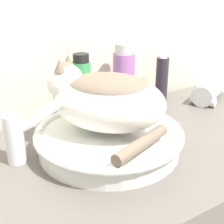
# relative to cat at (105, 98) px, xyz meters

# --- Properties ---
(sink_basin) EXTENTS (0.38, 0.38, 0.06)m
(sink_basin) POSITION_rel_cat_xyz_m (0.01, -0.01, -0.11)
(sink_basin) COLOR silver
(sink_basin) RESTS_ON vanity_counter
(cat) EXTENTS (0.32, 0.34, 0.18)m
(cat) POSITION_rel_cat_xyz_m (0.00, 0.00, 0.00)
(cat) COLOR silver
(cat) RESTS_ON sink_basin
(faucet) EXTENTS (0.14, 0.07, 0.15)m
(faucet) POSITION_rel_cat_xyz_m (-0.20, 0.05, -0.07)
(faucet) COLOR silver
(faucet) RESTS_ON vanity_counter
(hairspray_can_black) EXTENTS (0.04, 0.04, 0.18)m
(hairspray_can_black) POSITION_rel_cat_xyz_m (0.36, 0.21, -0.06)
(hairspray_can_black) COLOR #28232D
(hairspray_can_black) RESTS_ON vanity_counter
(shampoo_bottle_tall) EXTENTS (0.06, 0.06, 0.20)m
(shampoo_bottle_tall) POSITION_rel_cat_xyz_m (0.04, 0.21, -0.04)
(shampoo_bottle_tall) COLOR #338C4C
(shampoo_bottle_tall) RESTS_ON vanity_counter
(mouthwash_bottle) EXTENTS (0.07, 0.07, 0.22)m
(mouthwash_bottle) POSITION_rel_cat_xyz_m (0.20, 0.21, -0.03)
(mouthwash_bottle) COLOR #93569E
(mouthwash_bottle) RESTS_ON vanity_counter
(hair_dryer) EXTENTS (0.21, 0.14, 0.07)m
(hair_dryer) POSITION_rel_cat_xyz_m (0.50, 0.11, -0.10)
(hair_dryer) COLOR silver
(hair_dryer) RESTS_ON vanity_counter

